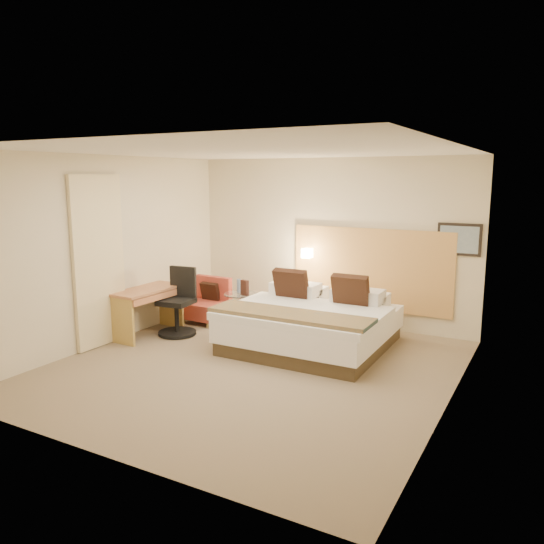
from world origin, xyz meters
The scene contains 19 objects.
floor centered at (0.00, 0.00, -0.01)m, with size 4.80×5.00×0.02m, color #7C6A53.
ceiling centered at (0.00, 0.00, 2.71)m, with size 4.80×5.00×0.02m, color white.
wall_back centered at (0.00, 2.51, 1.35)m, with size 4.80×0.02×2.70m, color beige.
wall_front centered at (0.00, -2.51, 1.35)m, with size 4.80×0.02×2.70m, color beige.
wall_left centered at (-2.41, 0.00, 1.35)m, with size 0.02×5.00×2.70m, color beige.
wall_right centered at (2.41, 0.00, 1.35)m, with size 0.02×5.00×2.70m, color beige.
headboard_panel centered at (0.70, 2.47, 0.95)m, with size 2.60×0.04×1.30m, color #BC8849.
art_frame centered at (2.02, 2.48, 1.50)m, with size 0.62×0.03×0.47m, color black.
art_canvas centered at (2.02, 2.46, 1.50)m, with size 0.54×0.01×0.39m, color gray.
lamp_arm centered at (-0.35, 2.42, 1.15)m, with size 0.02×0.02×0.12m, color silver.
lamp_shade centered at (-0.35, 2.36, 1.15)m, with size 0.15×0.15×0.15m, color #F3E2BD.
curtain centered at (-2.36, -0.25, 1.22)m, with size 0.06×0.90×2.42m, color beige.
bottle_a centered at (-1.07, 1.39, 0.70)m, with size 0.06×0.06×0.21m, color #7B94BE.
menu_folder centered at (-0.89, 1.26, 0.72)m, with size 0.14×0.05×0.24m, color #391D17.
bed centered at (0.30, 1.15, 0.34)m, with size 2.19×2.10×1.05m.
lounge_chair centered at (-1.79, 1.51, 0.29)m, with size 0.72×0.63×0.74m.
side_table centered at (-0.99, 1.32, 0.33)m, with size 0.68×0.68×0.60m.
desk centered at (-2.11, 0.45, 0.57)m, with size 0.56×1.18×0.73m.
desk_chair centered at (-1.75, 0.71, 0.42)m, with size 0.64×0.64×1.02m.
Camera 1 is at (3.31, -5.52, 2.40)m, focal length 35.00 mm.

